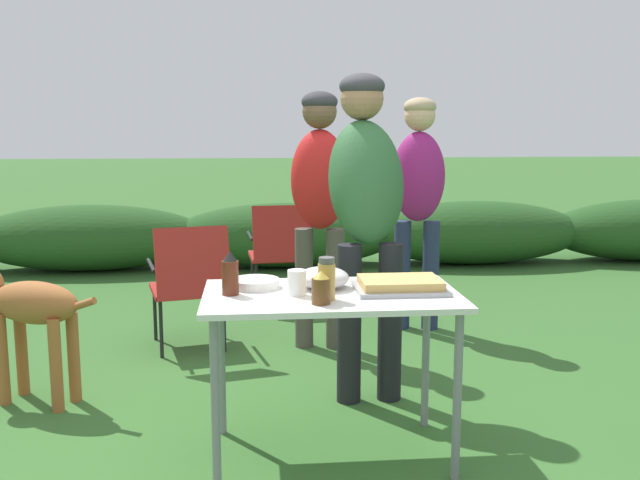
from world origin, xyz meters
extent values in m
plane|color=#336028|center=(0.00, 0.00, 0.00)|extent=(60.00, 60.00, 0.00)
ellipsoid|color=#234C1E|center=(-2.00, 4.34, 0.33)|extent=(2.40, 0.90, 0.67)
ellipsoid|color=#234C1E|center=(0.00, 4.34, 0.33)|extent=(2.40, 0.90, 0.67)
ellipsoid|color=#234C1E|center=(2.00, 4.34, 0.33)|extent=(2.40, 0.90, 0.67)
cube|color=silver|center=(0.00, 0.00, 0.73)|extent=(1.10, 0.64, 0.02)
cylinder|color=gray|center=(-0.49, -0.27, 0.36)|extent=(0.04, 0.04, 0.71)
cylinder|color=gray|center=(0.49, -0.27, 0.36)|extent=(0.04, 0.04, 0.71)
cylinder|color=gray|center=(-0.49, 0.27, 0.36)|extent=(0.04, 0.04, 0.71)
cylinder|color=gray|center=(0.49, 0.27, 0.36)|extent=(0.04, 0.04, 0.71)
cube|color=#9E9EA3|center=(0.30, 0.01, 0.75)|extent=(0.39, 0.29, 0.02)
cube|color=tan|center=(0.30, 0.01, 0.78)|extent=(0.34, 0.25, 0.04)
cylinder|color=white|center=(-0.33, 0.13, 0.76)|extent=(0.21, 0.21, 0.04)
ellipsoid|color=silver|center=(-0.03, 0.10, 0.79)|extent=(0.23, 0.23, 0.09)
cylinder|color=white|center=(-0.15, -0.03, 0.79)|extent=(0.08, 0.08, 0.11)
cylinder|color=#562314|center=(-0.43, 0.01, 0.81)|extent=(0.07, 0.07, 0.15)
cone|color=black|center=(-0.43, 0.01, 0.91)|extent=(0.06, 0.06, 0.04)
cylinder|color=#B2893D|center=(-0.03, -0.12, 0.82)|extent=(0.07, 0.07, 0.15)
cylinder|color=#4C4C4C|center=(-0.03, -0.12, 0.91)|extent=(0.07, 0.07, 0.03)
cylinder|color=brown|center=(-0.06, -0.19, 0.79)|extent=(0.08, 0.08, 0.11)
cone|color=gold|center=(-0.06, -0.19, 0.86)|extent=(0.07, 0.07, 0.03)
cylinder|color=black|center=(0.16, 0.61, 0.42)|extent=(0.13, 0.13, 0.85)
cylinder|color=black|center=(0.38, 0.63, 0.42)|extent=(0.13, 0.13, 0.85)
ellipsoid|color=#28562D|center=(0.27, 0.75, 1.16)|extent=(0.43, 0.54, 0.74)
sphere|color=#936B4C|center=(0.26, 0.88, 1.60)|extent=(0.23, 0.23, 0.23)
ellipsoid|color=#333338|center=(0.26, 0.88, 1.66)|extent=(0.25, 0.25, 0.14)
cylinder|color=#232D4C|center=(0.73, 1.97, 0.39)|extent=(0.12, 0.12, 0.78)
cylinder|color=#232D4C|center=(0.93, 1.93, 0.39)|extent=(0.12, 0.12, 0.78)
ellipsoid|color=#931E70|center=(0.83, 1.95, 1.10)|extent=(0.42, 0.34, 0.63)
sphere|color=#DBAD89|center=(0.83, 1.95, 1.52)|extent=(0.22, 0.22, 0.22)
ellipsoid|color=tan|center=(0.83, 1.95, 1.58)|extent=(0.23, 0.23, 0.13)
cylinder|color=#4C473D|center=(-0.01, 1.59, 0.40)|extent=(0.12, 0.12, 0.79)
cylinder|color=#4C473D|center=(0.19, 1.55, 0.40)|extent=(0.12, 0.12, 0.79)
ellipsoid|color=red|center=(0.09, 1.57, 1.11)|extent=(0.42, 0.34, 0.64)
sphere|color=brown|center=(0.09, 1.57, 1.54)|extent=(0.22, 0.22, 0.22)
ellipsoid|color=#333338|center=(0.09, 1.57, 1.60)|extent=(0.23, 0.23, 0.13)
cylinder|color=#9E5B2D|center=(-1.34, 0.61, 0.24)|extent=(0.06, 0.06, 0.49)
cylinder|color=#9E5B2D|center=(-1.29, 0.75, 0.24)|extent=(0.06, 0.06, 0.49)
cylinder|color=#9E5B2D|center=(-1.65, 0.74, 0.24)|extent=(0.06, 0.06, 0.49)
cylinder|color=#9E5B2D|center=(-1.60, 0.88, 0.24)|extent=(0.06, 0.06, 0.49)
ellipsoid|color=#9E5B2D|center=(-1.47, 0.74, 0.54)|extent=(0.56, 0.40, 0.22)
cylinder|color=#9E5B2D|center=(-1.20, 0.63, 0.56)|extent=(0.16, 0.10, 0.09)
cube|color=maroon|center=(-0.77, 1.67, 0.39)|extent=(0.55, 0.55, 0.03)
cube|color=maroon|center=(-0.71, 1.40, 0.61)|extent=(0.48, 0.26, 0.44)
cylinder|color=black|center=(-0.92, 1.43, 0.19)|extent=(0.02, 0.02, 0.38)
cylinder|color=black|center=(-0.53, 1.52, 0.19)|extent=(0.02, 0.02, 0.38)
cylinder|color=black|center=(-1.01, 1.82, 0.19)|extent=(0.02, 0.02, 0.38)
cylinder|color=black|center=(-0.62, 1.91, 0.19)|extent=(0.02, 0.02, 0.38)
cylinder|color=black|center=(-1.00, 1.62, 0.56)|extent=(0.12, 0.41, 0.02)
cylinder|color=black|center=(-0.55, 1.73, 0.56)|extent=(0.12, 0.41, 0.02)
cube|color=maroon|center=(-0.14, 2.84, 0.39)|extent=(0.50, 0.50, 0.03)
cube|color=maroon|center=(-0.11, 2.56, 0.61)|extent=(0.47, 0.20, 0.44)
cylinder|color=black|center=(-0.32, 2.62, 0.19)|extent=(0.02, 0.02, 0.38)
cylinder|color=black|center=(0.08, 2.66, 0.19)|extent=(0.02, 0.02, 0.38)
cylinder|color=black|center=(-0.35, 3.02, 0.19)|extent=(0.02, 0.02, 0.38)
cylinder|color=black|center=(0.05, 3.06, 0.19)|extent=(0.02, 0.02, 0.38)
cylinder|color=black|center=(-0.36, 2.82, 0.56)|extent=(0.06, 0.41, 0.02)
cylinder|color=black|center=(0.09, 2.86, 0.56)|extent=(0.06, 0.41, 0.02)
camera|label=1|loc=(-0.33, -2.98, 1.45)|focal=40.00mm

